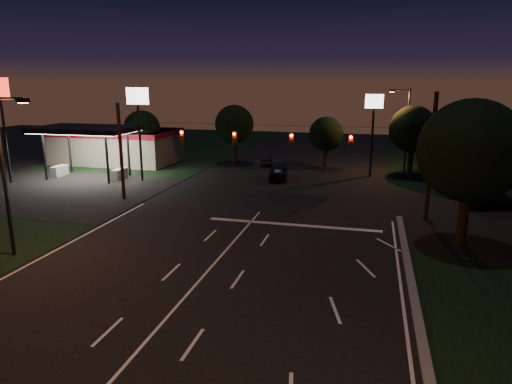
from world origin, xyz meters
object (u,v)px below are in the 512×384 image
(tree_right_near, at_px, (470,152))
(car_oncoming_a, at_px, (278,172))
(utility_pole_right, at_px, (425,220))
(car_oncoming_b, at_px, (266,159))
(car_cross, at_px, (495,199))

(tree_right_near, distance_m, car_oncoming_a, 22.03)
(utility_pole_right, xyz_separation_m, tree_right_near, (1.53, -4.83, 5.68))
(car_oncoming_b, distance_m, car_cross, 26.03)
(car_oncoming_a, bearing_deg, car_cross, 151.57)
(car_oncoming_a, xyz_separation_m, car_cross, (18.53, -6.49, -0.05))
(utility_pole_right, relative_size, car_oncoming_b, 2.22)
(car_oncoming_a, bearing_deg, car_oncoming_b, -77.95)
(tree_right_near, relative_size, car_cross, 1.76)
(utility_pole_right, distance_m, car_oncoming_a, 17.03)
(utility_pole_right, height_order, car_cross, utility_pole_right)
(utility_pole_right, relative_size, car_cross, 1.81)
(tree_right_near, bearing_deg, utility_pole_right, 107.53)
(car_oncoming_a, relative_size, car_cross, 0.91)
(car_oncoming_b, bearing_deg, tree_right_near, 113.13)
(car_oncoming_b, bearing_deg, car_oncoming_a, 97.80)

